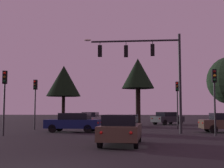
{
  "coord_description": "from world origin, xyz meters",
  "views": [
    {
      "loc": [
        2.8,
        -9.2,
        1.73
      ],
      "look_at": [
        1.0,
        13.55,
        3.68
      ],
      "focal_mm": 49.55,
      "sensor_mm": 36.0,
      "label": 1
    }
  ],
  "objects_px": {
    "traffic_signal_mast_arm": "(149,62)",
    "car_parked_lot": "(91,119)",
    "traffic_light_corner_right": "(214,89)",
    "traffic_light_median": "(4,90)",
    "traffic_light_corner_left": "(35,94)",
    "car_crossing_right": "(73,122)",
    "car_far_lane": "(167,118)",
    "tree_left_far": "(64,81)",
    "traffic_light_far_side": "(177,95)",
    "tree_center_horizon": "(138,74)",
    "car_nearside_lane": "(121,129)"
  },
  "relations": [
    {
      "from": "traffic_signal_mast_arm",
      "to": "car_parked_lot",
      "type": "relative_size",
      "value": 1.78
    },
    {
      "from": "traffic_light_corner_right",
      "to": "traffic_light_median",
      "type": "bearing_deg",
      "value": -176.44
    },
    {
      "from": "traffic_light_corner_left",
      "to": "traffic_light_median",
      "type": "relative_size",
      "value": 1.01
    },
    {
      "from": "traffic_light_corner_left",
      "to": "car_crossing_right",
      "type": "xyz_separation_m",
      "value": [
        4.15,
        -2.92,
        -2.38
      ]
    },
    {
      "from": "traffic_signal_mast_arm",
      "to": "car_far_lane",
      "type": "height_order",
      "value": "traffic_signal_mast_arm"
    },
    {
      "from": "car_crossing_right",
      "to": "car_parked_lot",
      "type": "distance_m",
      "value": 10.53
    },
    {
      "from": "traffic_light_corner_left",
      "to": "tree_left_far",
      "type": "height_order",
      "value": "tree_left_far"
    },
    {
      "from": "traffic_signal_mast_arm",
      "to": "traffic_light_far_side",
      "type": "relative_size",
      "value": 1.7
    },
    {
      "from": "traffic_light_median",
      "to": "tree_left_far",
      "type": "distance_m",
      "value": 22.05
    },
    {
      "from": "traffic_light_corner_left",
      "to": "tree_center_horizon",
      "type": "relative_size",
      "value": 0.61
    },
    {
      "from": "car_crossing_right",
      "to": "tree_left_far",
      "type": "distance_m",
      "value": 19.26
    },
    {
      "from": "car_nearside_lane",
      "to": "car_crossing_right",
      "type": "xyz_separation_m",
      "value": [
        -4.24,
        8.8,
        -0.0
      ]
    },
    {
      "from": "traffic_light_corner_left",
      "to": "tree_center_horizon",
      "type": "xyz_separation_m",
      "value": [
        9.33,
        6.06,
        2.45
      ]
    },
    {
      "from": "car_crossing_right",
      "to": "car_parked_lot",
      "type": "bearing_deg",
      "value": 91.07
    },
    {
      "from": "car_nearside_lane",
      "to": "car_far_lane",
      "type": "height_order",
      "value": "same"
    },
    {
      "from": "traffic_light_corner_left",
      "to": "traffic_light_corner_right",
      "type": "bearing_deg",
      "value": -22.61
    },
    {
      "from": "traffic_light_corner_right",
      "to": "tree_center_horizon",
      "type": "xyz_separation_m",
      "value": [
        -5.1,
        12.07,
        2.44
      ]
    },
    {
      "from": "traffic_light_median",
      "to": "tree_center_horizon",
      "type": "distance_m",
      "value": 16.07
    },
    {
      "from": "car_parked_lot",
      "to": "traffic_signal_mast_arm",
      "type": "bearing_deg",
      "value": -61.95
    },
    {
      "from": "traffic_signal_mast_arm",
      "to": "tree_center_horizon",
      "type": "distance_m",
      "value": 10.05
    },
    {
      "from": "traffic_light_far_side",
      "to": "traffic_light_corner_right",
      "type": "bearing_deg",
      "value": -79.83
    },
    {
      "from": "traffic_light_median",
      "to": "car_far_lane",
      "type": "xyz_separation_m",
      "value": [
        12.74,
        17.78,
        -2.35
      ]
    },
    {
      "from": "traffic_light_median",
      "to": "traffic_light_far_side",
      "type": "relative_size",
      "value": 1.01
    },
    {
      "from": "traffic_signal_mast_arm",
      "to": "traffic_light_corner_left",
      "type": "relative_size",
      "value": 1.67
    },
    {
      "from": "traffic_light_far_side",
      "to": "car_nearside_lane",
      "type": "distance_m",
      "value": 14.67
    },
    {
      "from": "car_far_lane",
      "to": "car_parked_lot",
      "type": "height_order",
      "value": "same"
    },
    {
      "from": "car_crossing_right",
      "to": "traffic_light_far_side",
      "type": "bearing_deg",
      "value": 29.22
    },
    {
      "from": "traffic_light_median",
      "to": "traffic_light_far_side",
      "type": "xyz_separation_m",
      "value": [
        12.83,
        8.92,
        -0.01
      ]
    },
    {
      "from": "traffic_light_corner_left",
      "to": "car_nearside_lane",
      "type": "relative_size",
      "value": 1.0
    },
    {
      "from": "traffic_signal_mast_arm",
      "to": "car_nearside_lane",
      "type": "height_order",
      "value": "traffic_signal_mast_arm"
    },
    {
      "from": "car_far_lane",
      "to": "tree_left_far",
      "type": "relative_size",
      "value": 0.53
    },
    {
      "from": "traffic_light_corner_left",
      "to": "traffic_signal_mast_arm",
      "type": "bearing_deg",
      "value": -21.37
    },
    {
      "from": "traffic_signal_mast_arm",
      "to": "car_parked_lot",
      "type": "height_order",
      "value": "traffic_signal_mast_arm"
    },
    {
      "from": "traffic_light_corner_right",
      "to": "traffic_light_median",
      "type": "height_order",
      "value": "traffic_light_corner_right"
    },
    {
      "from": "traffic_light_corner_right",
      "to": "car_parked_lot",
      "type": "height_order",
      "value": "traffic_light_corner_right"
    },
    {
      "from": "car_far_lane",
      "to": "car_crossing_right",
      "type": "bearing_deg",
      "value": -122.38
    },
    {
      "from": "traffic_signal_mast_arm",
      "to": "tree_center_horizon",
      "type": "xyz_separation_m",
      "value": [
        -0.79,
        10.02,
        0.25
      ]
    },
    {
      "from": "traffic_light_median",
      "to": "traffic_light_corner_left",
      "type": "bearing_deg",
      "value": 91.33
    },
    {
      "from": "traffic_light_corner_right",
      "to": "car_parked_lot",
      "type": "bearing_deg",
      "value": 127.56
    },
    {
      "from": "car_nearside_lane",
      "to": "tree_center_horizon",
      "type": "distance_m",
      "value": 18.44
    },
    {
      "from": "traffic_light_far_side",
      "to": "traffic_signal_mast_arm",
      "type": "bearing_deg",
      "value": -115.57
    },
    {
      "from": "car_far_lane",
      "to": "tree_center_horizon",
      "type": "height_order",
      "value": "tree_center_horizon"
    },
    {
      "from": "traffic_light_median",
      "to": "car_parked_lot",
      "type": "xyz_separation_m",
      "value": [
        3.8,
        14.51,
        -2.35
      ]
    },
    {
      "from": "traffic_signal_mast_arm",
      "to": "car_nearside_lane",
      "type": "relative_size",
      "value": 1.67
    },
    {
      "from": "traffic_light_corner_right",
      "to": "car_nearside_lane",
      "type": "relative_size",
      "value": 1.0
    },
    {
      "from": "tree_left_far",
      "to": "car_far_lane",
      "type": "bearing_deg",
      "value": -16.39
    },
    {
      "from": "car_parked_lot",
      "to": "tree_center_horizon",
      "type": "bearing_deg",
      "value": -16.11
    },
    {
      "from": "traffic_light_far_side",
      "to": "car_far_lane",
      "type": "height_order",
      "value": "traffic_light_far_side"
    },
    {
      "from": "traffic_light_corner_right",
      "to": "traffic_light_corner_left",
      "type": "bearing_deg",
      "value": 157.39
    },
    {
      "from": "traffic_light_corner_left",
      "to": "traffic_light_corner_right",
      "type": "height_order",
      "value": "traffic_light_corner_right"
    }
  ]
}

